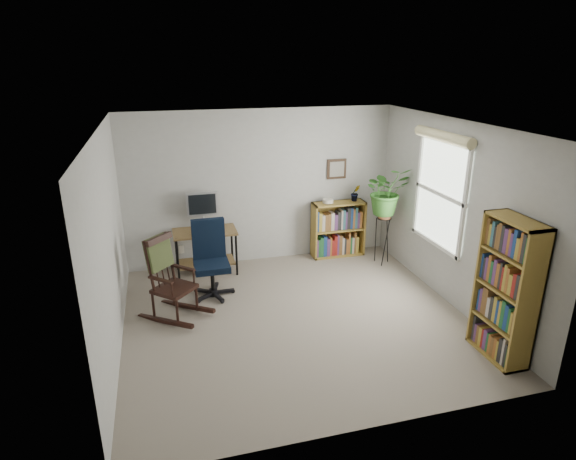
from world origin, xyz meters
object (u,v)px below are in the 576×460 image
object	(u,v)px
rocking_chair	(174,278)
office_chair	(211,260)
desk	(206,252)
tall_bookshelf	(506,290)
low_bookshelf	(338,229)

from	to	relation	value
rocking_chair	office_chair	bearing A→B (deg)	-5.69
desk	office_chair	distance (m)	0.82
desk	office_chair	xyz separation A→B (m)	(-0.00, -0.80, 0.20)
tall_bookshelf	desk	bearing A→B (deg)	133.29
rocking_chair	tall_bookshelf	distance (m)	3.83
desk	rocking_chair	size ratio (longest dim) A/B	0.87
desk	tall_bookshelf	world-z (taller)	tall_bookshelf
low_bookshelf	rocking_chair	bearing A→B (deg)	-153.18
office_chair	rocking_chair	bearing A→B (deg)	-140.47
office_chair	tall_bookshelf	xyz separation A→B (m)	(2.85, -2.23, 0.26)
rocking_chair	tall_bookshelf	bearing A→B (deg)	-73.96
rocking_chair	tall_bookshelf	xyz separation A→B (m)	(3.37, -1.79, 0.26)
office_chair	rocking_chair	world-z (taller)	rocking_chair
rocking_chair	low_bookshelf	distance (m)	3.02
tall_bookshelf	rocking_chair	bearing A→B (deg)	152.07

